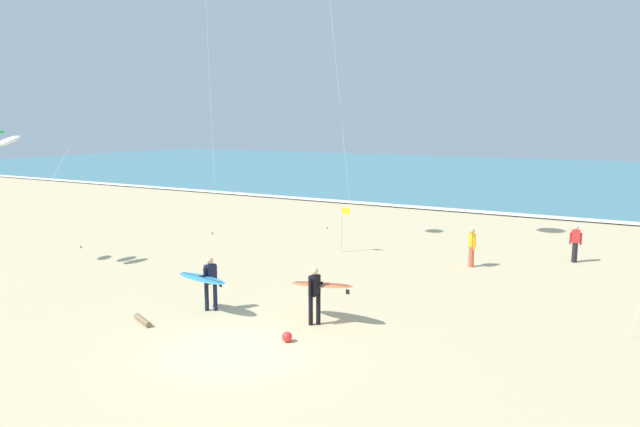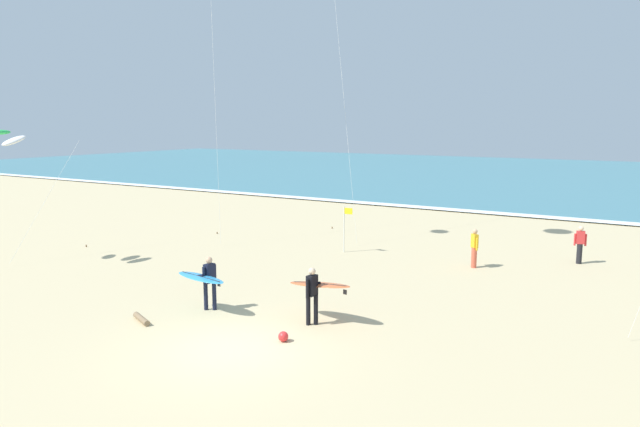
{
  "view_description": "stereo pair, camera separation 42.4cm",
  "coord_description": "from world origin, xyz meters",
  "px_view_note": "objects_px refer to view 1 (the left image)",
  "views": [
    {
      "loc": [
        8.97,
        -11.32,
        5.83
      ],
      "look_at": [
        -0.63,
        5.55,
        2.76
      ],
      "focal_mm": 32.54,
      "sensor_mm": 36.0,
      "label": 1
    },
    {
      "loc": [
        9.34,
        -11.11,
        5.83
      ],
      "look_at": [
        -0.63,
        5.55,
        2.76
      ],
      "focal_mm": 32.54,
      "sensor_mm": 36.0,
      "label": 2
    }
  ],
  "objects_px": {
    "bystander_red_top": "(575,243)",
    "lifeguard_flag": "(342,225)",
    "beach_ball": "(287,337)",
    "bystander_yellow_top": "(472,247)",
    "surfer_lead": "(318,288)",
    "surfer_trailing": "(206,279)",
    "driftwood_log": "(143,320)"
  },
  "relations": [
    {
      "from": "bystander_red_top",
      "to": "lifeguard_flag",
      "type": "relative_size",
      "value": 0.76
    },
    {
      "from": "bystander_red_top",
      "to": "beach_ball",
      "type": "bearing_deg",
      "value": -112.69
    },
    {
      "from": "bystander_yellow_top",
      "to": "beach_ball",
      "type": "bearing_deg",
      "value": -101.12
    },
    {
      "from": "beach_ball",
      "to": "surfer_lead",
      "type": "bearing_deg",
      "value": 90.39
    },
    {
      "from": "lifeguard_flag",
      "to": "bystander_red_top",
      "type": "bearing_deg",
      "value": 18.48
    },
    {
      "from": "surfer_lead",
      "to": "beach_ball",
      "type": "distance_m",
      "value": 1.92
    },
    {
      "from": "bystander_yellow_top",
      "to": "bystander_red_top",
      "type": "xyz_separation_m",
      "value": [
        3.57,
        2.92,
        0.0
      ]
    },
    {
      "from": "bystander_yellow_top",
      "to": "bystander_red_top",
      "type": "bearing_deg",
      "value": 39.34
    },
    {
      "from": "surfer_trailing",
      "to": "bystander_yellow_top",
      "type": "height_order",
      "value": "surfer_trailing"
    },
    {
      "from": "surfer_trailing",
      "to": "bystander_red_top",
      "type": "bearing_deg",
      "value": 54.12
    },
    {
      "from": "surfer_trailing",
      "to": "driftwood_log",
      "type": "xyz_separation_m",
      "value": [
        -0.97,
        -1.73,
        -0.96
      ]
    },
    {
      "from": "surfer_trailing",
      "to": "bystander_yellow_top",
      "type": "relative_size",
      "value": 1.23
    },
    {
      "from": "beach_ball",
      "to": "bystander_red_top",
      "type": "bearing_deg",
      "value": 67.31
    },
    {
      "from": "surfer_trailing",
      "to": "bystander_red_top",
      "type": "xyz_separation_m",
      "value": [
        9.15,
        12.65,
        -0.23
      ]
    },
    {
      "from": "surfer_trailing",
      "to": "beach_ball",
      "type": "distance_m",
      "value": 3.72
    },
    {
      "from": "surfer_trailing",
      "to": "lifeguard_flag",
      "type": "xyz_separation_m",
      "value": [
        -0.24,
        9.51,
        0.22
      ]
    },
    {
      "from": "surfer_trailing",
      "to": "lifeguard_flag",
      "type": "relative_size",
      "value": 0.93
    },
    {
      "from": "surfer_lead",
      "to": "surfer_trailing",
      "type": "xyz_separation_m",
      "value": [
        -3.49,
        -0.83,
        -0.0
      ]
    },
    {
      "from": "surfer_lead",
      "to": "surfer_trailing",
      "type": "relative_size",
      "value": 1.11
    },
    {
      "from": "beach_ball",
      "to": "lifeguard_flag",
      "type": "bearing_deg",
      "value": 109.82
    },
    {
      "from": "bystander_yellow_top",
      "to": "driftwood_log",
      "type": "bearing_deg",
      "value": -119.78
    },
    {
      "from": "surfer_trailing",
      "to": "lifeguard_flag",
      "type": "distance_m",
      "value": 9.52
    },
    {
      "from": "surfer_lead",
      "to": "bystander_yellow_top",
      "type": "xyz_separation_m",
      "value": [
        2.09,
        8.89,
        -0.24
      ]
    },
    {
      "from": "surfer_lead",
      "to": "driftwood_log",
      "type": "distance_m",
      "value": 5.24
    },
    {
      "from": "bystander_red_top",
      "to": "driftwood_log",
      "type": "xyz_separation_m",
      "value": [
        -10.12,
        -14.38,
        -0.73
      ]
    },
    {
      "from": "bystander_yellow_top",
      "to": "beach_ball",
      "type": "distance_m",
      "value": 10.81
    },
    {
      "from": "surfer_lead",
      "to": "bystander_yellow_top",
      "type": "height_order",
      "value": "surfer_lead"
    },
    {
      "from": "bystander_yellow_top",
      "to": "bystander_red_top",
      "type": "height_order",
      "value": "same"
    },
    {
      "from": "surfer_lead",
      "to": "bystander_red_top",
      "type": "xyz_separation_m",
      "value": [
        5.66,
        11.81,
        -0.24
      ]
    },
    {
      "from": "bystander_red_top",
      "to": "driftwood_log",
      "type": "distance_m",
      "value": 17.6
    },
    {
      "from": "beach_ball",
      "to": "bystander_yellow_top",
      "type": "bearing_deg",
      "value": 78.88
    },
    {
      "from": "beach_ball",
      "to": "driftwood_log",
      "type": "bearing_deg",
      "value": -169.02
    }
  ]
}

